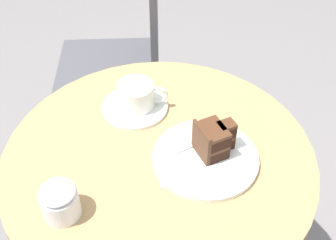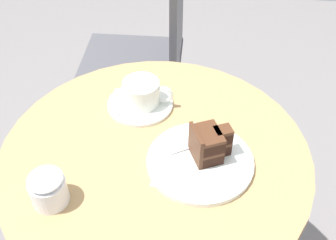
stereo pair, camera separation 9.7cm
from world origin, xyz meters
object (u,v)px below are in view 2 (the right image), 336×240
at_px(teaspoon, 118,98).
at_px(fork, 206,142).
at_px(napkin, 200,165).
at_px(cake_plate, 200,162).
at_px(sugar_pot, 48,188).
at_px(coffee_cup, 142,92).
at_px(cake_slice, 209,144).
at_px(cafe_chair, 153,44).
at_px(saucer, 140,104).

distance_m(teaspoon, fork, 0.27).
distance_m(teaspoon, napkin, 0.29).
bearing_deg(cake_plate, sugar_pot, -155.52).
relative_size(teaspoon, cake_plate, 0.43).
height_order(coffee_cup, napkin, coffee_cup).
bearing_deg(cake_slice, napkin, -124.24).
bearing_deg(sugar_pot, napkin, 23.23).
bearing_deg(cafe_chair, fork, 17.01).
xyz_separation_m(teaspoon, cake_slice, (0.24, -0.17, 0.04)).
bearing_deg(cafe_chair, cake_plate, 14.95).
xyz_separation_m(cake_slice, cafe_chair, (-0.22, 0.67, -0.20)).
bearing_deg(teaspoon, sugar_pot, 155.56).
bearing_deg(cake_slice, teaspoon, 144.06).
bearing_deg(saucer, sugar_pot, -112.96).
xyz_separation_m(teaspoon, napkin, (0.22, -0.19, -0.01)).
height_order(saucer, coffee_cup, coffee_cup).
xyz_separation_m(napkin, cafe_chair, (-0.21, 0.69, -0.15)).
xyz_separation_m(fork, cafe_chair, (-0.22, 0.63, -0.17)).
bearing_deg(napkin, coffee_cup, 130.03).
relative_size(coffee_cup, sugar_pot, 1.57).
distance_m(teaspoon, cake_slice, 0.29).
relative_size(cake_slice, sugar_pot, 1.23).
relative_size(coffee_cup, napkin, 0.66).
bearing_deg(sugar_pot, cake_plate, 24.48).
xyz_separation_m(coffee_cup, fork, (0.17, -0.13, -0.03)).
bearing_deg(cake_plate, coffee_cup, 131.31).
xyz_separation_m(saucer, cake_plate, (0.16, -0.18, 0.00)).
bearing_deg(cake_plate, napkin, -92.61).
relative_size(coffee_cup, cake_slice, 1.27).
bearing_deg(sugar_pot, coffee_cup, 66.27).
bearing_deg(coffee_cup, napkin, -49.97).
relative_size(cake_plate, cafe_chair, 0.25).
relative_size(cake_slice, cafe_chair, 0.10).
bearing_deg(coffee_cup, saucer, -160.80).
height_order(saucer, fork, fork).
distance_m(napkin, cafe_chair, 0.74).
distance_m(teaspoon, cake_plate, 0.29).
xyz_separation_m(saucer, napkin, (0.16, -0.18, -0.00)).
bearing_deg(napkin, cafe_chair, 106.48).
relative_size(teaspoon, sugar_pot, 1.27).
bearing_deg(teaspoon, napkin, -143.12).
xyz_separation_m(fork, sugar_pot, (-0.30, -0.19, 0.02)).
bearing_deg(napkin, cake_slice, 55.76).
bearing_deg(fork, napkin, -129.65).
xyz_separation_m(teaspoon, cake_plate, (0.22, -0.19, -0.01)).
relative_size(saucer, coffee_cup, 1.34).
bearing_deg(coffee_cup, cafe_chair, 95.58).
distance_m(napkin, sugar_pot, 0.32).
distance_m(cake_plate, cafe_chair, 0.73).
bearing_deg(cake_plate, cafe_chair, 106.68).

